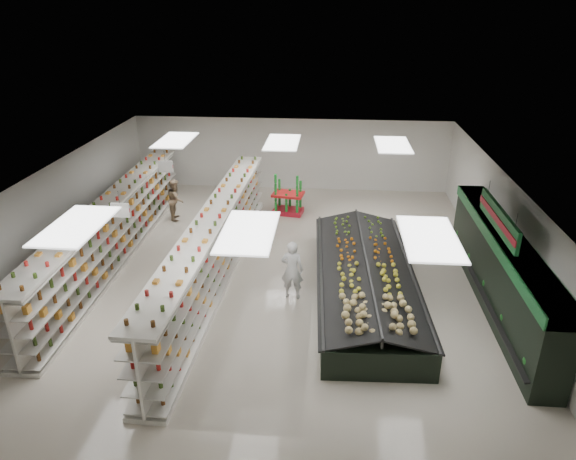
# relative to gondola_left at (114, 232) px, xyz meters

# --- Properties ---
(floor) EXTENTS (16.00, 16.00, 0.00)m
(floor) POSITION_rel_gondola_left_xyz_m (5.22, -0.43, -0.96)
(floor) COLOR beige
(floor) RESTS_ON ground
(ceiling) EXTENTS (14.00, 16.00, 0.02)m
(ceiling) POSITION_rel_gondola_left_xyz_m (5.22, -0.43, 2.24)
(ceiling) COLOR white
(ceiling) RESTS_ON wall_back
(wall_back) EXTENTS (14.00, 0.02, 3.20)m
(wall_back) POSITION_rel_gondola_left_xyz_m (5.22, 7.57, 0.64)
(wall_back) COLOR silver
(wall_back) RESTS_ON floor
(wall_front) EXTENTS (14.00, 0.02, 3.20)m
(wall_front) POSITION_rel_gondola_left_xyz_m (5.22, -8.43, 0.64)
(wall_front) COLOR silver
(wall_front) RESTS_ON floor
(wall_left) EXTENTS (0.02, 16.00, 3.20)m
(wall_left) POSITION_rel_gondola_left_xyz_m (-1.78, -0.43, 0.64)
(wall_left) COLOR silver
(wall_left) RESTS_ON floor
(wall_right) EXTENTS (0.02, 16.00, 3.20)m
(wall_right) POSITION_rel_gondola_left_xyz_m (12.22, -0.43, 0.64)
(wall_right) COLOR silver
(wall_right) RESTS_ON floor
(produce_wall_case) EXTENTS (0.93, 8.00, 2.20)m
(produce_wall_case) POSITION_rel_gondola_left_xyz_m (11.75, -1.93, 0.28)
(produce_wall_case) COLOR black
(produce_wall_case) RESTS_ON floor
(aisle_sign_near) EXTENTS (0.52, 0.06, 0.75)m
(aisle_sign_near) POSITION_rel_gondola_left_xyz_m (1.42, -2.43, 1.79)
(aisle_sign_near) COLOR white
(aisle_sign_near) RESTS_ON ceiling
(aisle_sign_far) EXTENTS (0.52, 0.06, 0.75)m
(aisle_sign_far) POSITION_rel_gondola_left_xyz_m (1.42, 1.57, 1.79)
(aisle_sign_far) COLOR white
(aisle_sign_far) RESTS_ON ceiling
(hortifruti_banner) EXTENTS (0.12, 3.20, 0.95)m
(hortifruti_banner) POSITION_rel_gondola_left_xyz_m (11.46, -1.93, 1.69)
(hortifruti_banner) COLOR #1B6730
(hortifruti_banner) RESTS_ON ceiling
(gondola_left) EXTENTS (1.13, 12.05, 2.09)m
(gondola_left) POSITION_rel_gondola_left_xyz_m (0.00, 0.00, 0.00)
(gondola_left) COLOR silver
(gondola_left) RESTS_ON floor
(gondola_center) EXTENTS (1.26, 12.35, 2.14)m
(gondola_center) POSITION_rel_gondola_left_xyz_m (3.59, -1.01, 0.02)
(gondola_center) COLOR silver
(gondola_center) RESTS_ON floor
(produce_island) EXTENTS (3.11, 7.84, 1.16)m
(produce_island) POSITION_rel_gondola_left_xyz_m (8.11, -1.59, -0.43)
(produce_island) COLOR black
(produce_island) RESTS_ON floor
(soda_endcap) EXTENTS (1.33, 1.01, 1.56)m
(soda_endcap) POSITION_rel_gondola_left_xyz_m (5.35, 4.46, -0.20)
(soda_endcap) COLOR red
(soda_endcap) RESTS_ON floor
(shopper_main) EXTENTS (0.69, 0.50, 1.78)m
(shopper_main) POSITION_rel_gondola_left_xyz_m (6.02, -1.96, -0.07)
(shopper_main) COLOR white
(shopper_main) RESTS_ON floor
(shopper_background) EXTENTS (0.61, 0.86, 1.62)m
(shopper_background) POSITION_rel_gondola_left_xyz_m (1.02, 3.55, -0.15)
(shopper_background) COLOR tan
(shopper_background) RESTS_ON floor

